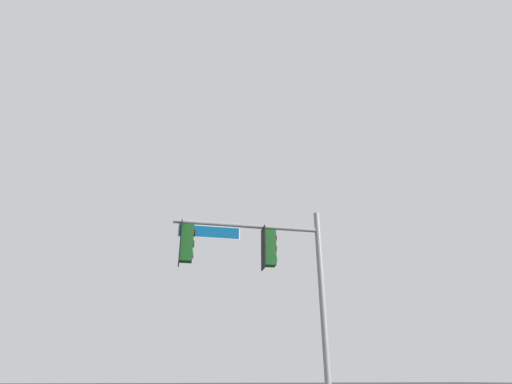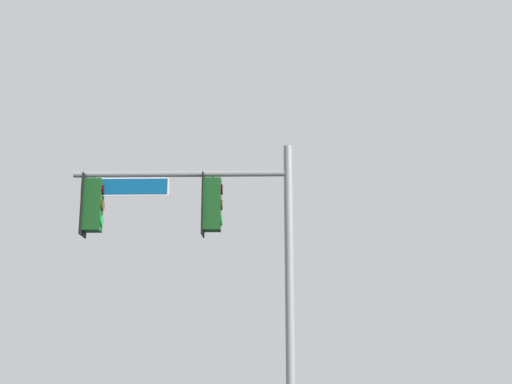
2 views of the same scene
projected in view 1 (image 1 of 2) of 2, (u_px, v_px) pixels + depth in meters
signal_pole_near at (260, 265)px, 11.86m from camera, size 4.58×0.93×6.42m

